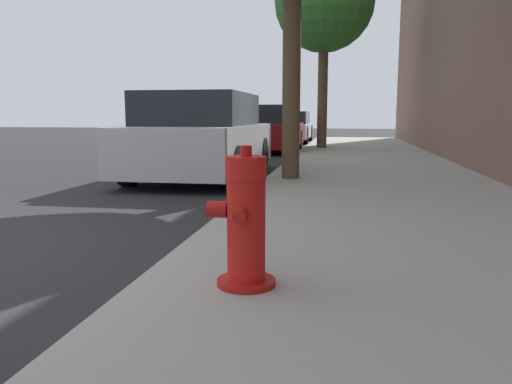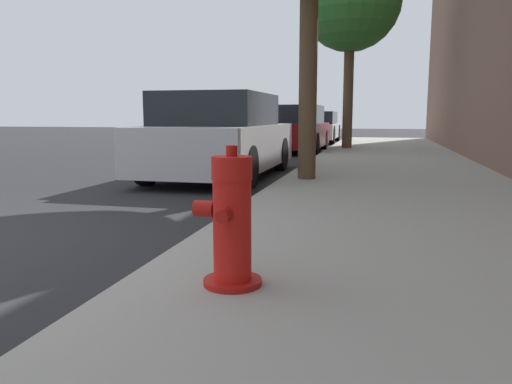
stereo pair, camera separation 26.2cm
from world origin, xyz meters
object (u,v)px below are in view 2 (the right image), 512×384
object	(u,v)px
parked_car_far	(316,127)
street_tree_far	(351,1)
parked_car_near	(220,137)
fire_hydrant	(231,223)
parked_car_mid	(293,129)

from	to	relation	value
parked_car_far	street_tree_far	world-z (taller)	street_tree_far
parked_car_near	street_tree_far	xyz separation A→B (m)	(1.77, 7.03, 3.69)
parked_car_near	parked_car_far	bearing A→B (deg)	88.95
fire_hydrant	street_tree_far	world-z (taller)	street_tree_far
parked_car_far	street_tree_far	size ratio (longest dim) A/B	0.72
parked_car_near	street_tree_far	world-z (taller)	street_tree_far
parked_car_mid	street_tree_far	xyz separation A→B (m)	(1.58, 0.42, 3.72)
fire_hydrant	parked_car_near	world-z (taller)	parked_car_near
parked_car_near	parked_car_mid	distance (m)	6.61
parked_car_near	parked_car_mid	xyz separation A→B (m)	(0.20, 6.61, -0.04)
fire_hydrant	parked_car_near	size ratio (longest dim) A/B	0.19
parked_car_near	fire_hydrant	bearing A→B (deg)	-71.70
fire_hydrant	street_tree_far	bearing A→B (deg)	90.56
parked_car_near	parked_car_mid	size ratio (longest dim) A/B	1.05
parked_car_far	parked_car_mid	bearing A→B (deg)	-90.25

